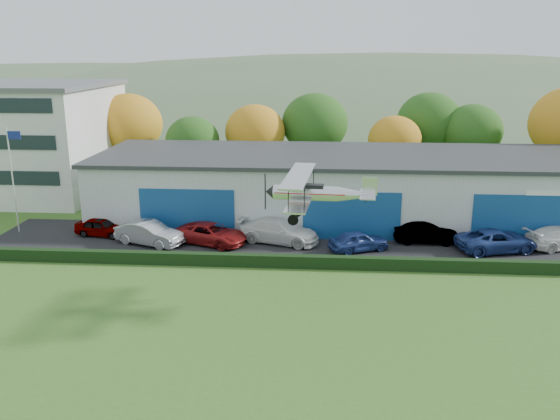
# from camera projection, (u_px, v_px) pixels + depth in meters

# --- Properties ---
(apron) EXTENTS (48.00, 9.00, 0.05)m
(apron) POSITION_uv_depth(u_px,v_px,m) (323.00, 243.00, 41.72)
(apron) COLOR black
(apron) RESTS_ON ground
(hedge) EXTENTS (46.00, 0.60, 0.80)m
(hedge) POSITION_uv_depth(u_px,v_px,m) (323.00, 262.00, 37.00)
(hedge) COLOR black
(hedge) RESTS_ON ground
(hangar) EXTENTS (40.60, 12.60, 5.30)m
(hangar) POSITION_uv_depth(u_px,v_px,m) (349.00, 186.00, 47.59)
(hangar) COLOR #B2B7BC
(hangar) RESTS_ON ground
(office_block) EXTENTS (20.60, 15.60, 10.40)m
(office_block) POSITION_uv_depth(u_px,v_px,m) (0.00, 138.00, 55.97)
(office_block) COLOR silver
(office_block) RESTS_ON ground
(flagpole) EXTENTS (1.05, 0.10, 8.00)m
(flagpole) POSITION_uv_depth(u_px,v_px,m) (13.00, 171.00, 43.02)
(flagpole) COLOR silver
(flagpole) RESTS_ON ground
(tree_belt) EXTENTS (75.70, 13.22, 10.12)m
(tree_belt) POSITION_uv_depth(u_px,v_px,m) (303.00, 129.00, 59.25)
(tree_belt) COLOR #3D2614
(tree_belt) RESTS_ON ground
(distant_hills) EXTENTS (430.00, 196.00, 56.00)m
(distant_hills) POSITION_uv_depth(u_px,v_px,m) (296.00, 149.00, 160.13)
(distant_hills) COLOR #4C6642
(distant_hills) RESTS_ON ground
(car_0) EXTENTS (4.08, 2.17, 1.32)m
(car_0) POSITION_uv_depth(u_px,v_px,m) (101.00, 227.00, 43.20)
(car_0) COLOR gray
(car_0) RESTS_ON apron
(car_1) EXTENTS (5.29, 3.43, 1.65)m
(car_1) POSITION_uv_depth(u_px,v_px,m) (149.00, 233.00, 41.23)
(car_1) COLOR silver
(car_1) RESTS_ON apron
(car_2) EXTENTS (5.77, 4.18, 1.46)m
(car_2) POSITION_uv_depth(u_px,v_px,m) (211.00, 234.00, 41.43)
(car_2) COLOR maroon
(car_2) RESTS_ON apron
(car_3) EXTENTS (6.22, 3.93, 1.68)m
(car_3) POSITION_uv_depth(u_px,v_px,m) (279.00, 231.00, 41.70)
(car_3) COLOR silver
(car_3) RESTS_ON apron
(car_4) EXTENTS (4.44, 3.15, 1.40)m
(car_4) POSITION_uv_depth(u_px,v_px,m) (358.00, 241.00, 39.98)
(car_4) COLOR navy
(car_4) RESTS_ON apron
(car_5) EXTENTS (4.55, 1.62, 1.49)m
(car_5) POSITION_uv_depth(u_px,v_px,m) (426.00, 233.00, 41.56)
(car_5) COLOR gray
(car_5) RESTS_ON apron
(car_6) EXTENTS (5.94, 3.82, 1.52)m
(car_6) POSITION_uv_depth(u_px,v_px,m) (497.00, 241.00, 39.86)
(car_6) COLOR navy
(car_6) RESTS_ON apron
(biplane) EXTENTS (5.99, 6.88, 2.57)m
(biplane) POSITION_uv_depth(u_px,v_px,m) (315.00, 192.00, 31.15)
(biplane) COLOR silver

